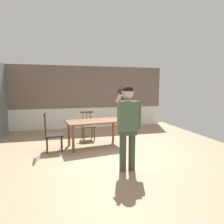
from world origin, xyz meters
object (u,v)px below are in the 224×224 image
Objects in this scene: dining_table at (95,124)px; chair_by_doorway at (52,134)px; person_figure at (128,122)px; chair_near_window at (88,125)px.

chair_by_doorway is (-1.19, -0.17, -0.18)m from dining_table.
person_figure is (0.39, -1.81, 0.35)m from dining_table.
chair_near_window is at bearing 98.21° from dining_table.
person_figure is (1.58, -1.64, 0.53)m from chair_by_doorway.
dining_table is at bearing 94.57° from chair_by_doorway.
chair_near_window is 0.88× the size of chair_by_doorway.
chair_near_window is at bearing -76.72° from person_figure.
chair_near_window is (-0.12, 0.80, -0.20)m from dining_table.
chair_by_doorway is 0.60× the size of person_figure.
chair_near_window reaches higher than dining_table.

